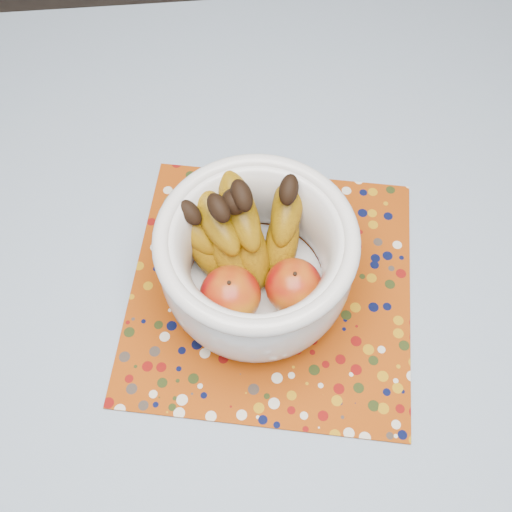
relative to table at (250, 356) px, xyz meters
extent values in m
plane|color=#2D2826|center=(0.00, 0.00, -0.67)|extent=(4.00, 4.00, 0.00)
cube|color=brown|center=(0.00, 0.00, 0.06)|extent=(1.20, 1.20, 0.04)
cylinder|color=brown|center=(-0.53, 0.53, -0.32)|extent=(0.06, 0.06, 0.71)
cylinder|color=brown|center=(0.53, 0.53, -0.32)|extent=(0.06, 0.06, 0.71)
cube|color=#5F829E|center=(0.00, 0.00, 0.08)|extent=(1.32, 1.32, 0.01)
cube|color=#8F3607|center=(0.04, 0.06, 0.09)|extent=(0.45, 0.45, 0.00)
cylinder|color=silver|center=(0.01, 0.06, 0.10)|extent=(0.12, 0.12, 0.01)
cylinder|color=silver|center=(0.01, 0.06, 0.11)|extent=(0.18, 0.18, 0.01)
torus|color=silver|center=(0.01, 0.06, 0.23)|extent=(0.24, 0.24, 0.02)
ellipsoid|color=#790508|center=(-0.02, 0.03, 0.15)|extent=(0.08, 0.08, 0.07)
ellipsoid|color=#790508|center=(0.06, 0.04, 0.15)|extent=(0.07, 0.07, 0.07)
sphere|color=black|center=(-0.01, 0.11, 0.24)|extent=(0.03, 0.03, 0.03)
camera|label=1|loc=(-0.02, -0.29, 0.83)|focal=42.00mm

